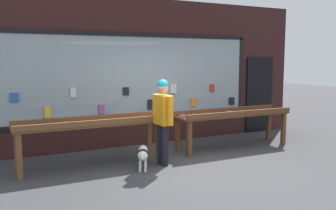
{
  "coord_description": "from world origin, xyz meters",
  "views": [
    {
      "loc": [
        -3.61,
        -5.86,
        2.06
      ],
      "look_at": [
        -0.12,
        0.83,
        1.12
      ],
      "focal_mm": 40.0,
      "sensor_mm": 36.0,
      "label": 1
    }
  ],
  "objects_px": {
    "person_browsing": "(163,115)",
    "small_dog": "(143,154)",
    "display_table_left": "(90,127)",
    "display_table_right": "(233,117)"
  },
  "relations": [
    {
      "from": "person_browsing",
      "to": "small_dog",
      "type": "distance_m",
      "value": 0.84
    },
    {
      "from": "display_table_left",
      "to": "display_table_right",
      "type": "relative_size",
      "value": 1.0
    },
    {
      "from": "display_table_left",
      "to": "small_dog",
      "type": "distance_m",
      "value": 1.14
    },
    {
      "from": "display_table_right",
      "to": "small_dog",
      "type": "xyz_separation_m",
      "value": [
        -2.57,
        -0.66,
        -0.44
      ]
    },
    {
      "from": "display_table_left",
      "to": "person_browsing",
      "type": "relative_size",
      "value": 1.7
    },
    {
      "from": "display_table_left",
      "to": "small_dog",
      "type": "height_order",
      "value": "display_table_left"
    },
    {
      "from": "display_table_right",
      "to": "display_table_left",
      "type": "bearing_deg",
      "value": -179.98
    },
    {
      "from": "display_table_right",
      "to": "person_browsing",
      "type": "xyz_separation_m",
      "value": [
        -2.09,
        -0.54,
        0.25
      ]
    },
    {
      "from": "display_table_left",
      "to": "small_dog",
      "type": "relative_size",
      "value": 5.3
    },
    {
      "from": "small_dog",
      "to": "display_table_right",
      "type": "bearing_deg",
      "value": -49.53
    }
  ]
}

